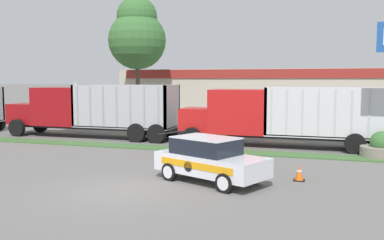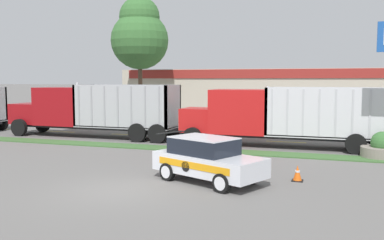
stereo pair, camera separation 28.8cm
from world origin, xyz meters
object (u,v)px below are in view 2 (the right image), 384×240
(stone_planter, at_px, (382,149))
(dump_truck_mid, at_px, (77,111))
(rally_car, at_px, (207,159))
(dump_truck_lead, at_px, (260,117))
(traffic_cone, at_px, (297,173))

(stone_planter, bearing_deg, dump_truck_mid, 173.23)
(dump_truck_mid, xyz_separation_m, rally_car, (11.98, -9.57, -0.85))
(dump_truck_lead, relative_size, stone_planter, 5.87)
(dump_truck_mid, bearing_deg, rally_car, -38.62)
(dump_truck_lead, xyz_separation_m, dump_truck_mid, (-12.35, 0.29, 0.03))
(dump_truck_mid, relative_size, traffic_cone, 20.02)
(dump_truck_lead, distance_m, rally_car, 9.32)
(rally_car, xyz_separation_m, traffic_cone, (3.15, 1.21, -0.57))
(stone_planter, relative_size, traffic_cone, 3.33)
(rally_car, distance_m, stone_planter, 9.90)
(rally_car, bearing_deg, dump_truck_lead, 87.74)
(dump_truck_mid, relative_size, stone_planter, 6.01)
(rally_car, relative_size, traffic_cone, 7.73)
(dump_truck_mid, height_order, rally_car, dump_truck_mid)
(stone_planter, distance_m, traffic_cone, 7.06)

